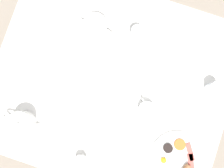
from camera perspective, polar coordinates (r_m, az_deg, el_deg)
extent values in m
plane|color=gray|center=(2.10, 0.00, -1.57)|extent=(8.00, 8.00, 0.00)
cube|color=silver|center=(1.38, 0.00, -0.11)|extent=(1.05, 1.24, 0.03)
cylinder|color=brown|center=(1.89, -21.77, -9.12)|extent=(0.04, 0.04, 0.70)
cylinder|color=brown|center=(1.91, 21.31, 7.13)|extent=(0.04, 0.04, 0.70)
cylinder|color=white|center=(1.43, 14.01, -15.48)|extent=(0.28, 0.28, 0.01)
cylinder|color=white|center=(1.40, 11.08, -15.90)|extent=(0.07, 0.07, 0.00)
sphere|color=yellow|center=(1.39, 11.17, -15.98)|extent=(0.03, 0.03, 0.03)
cube|color=#B74C42|center=(1.44, 16.85, -16.43)|extent=(0.11, 0.07, 0.01)
cube|color=#B74C42|center=(1.43, 16.64, -13.95)|extent=(0.09, 0.07, 0.01)
cylinder|color=#D16023|center=(1.41, 14.54, -12.64)|extent=(0.06, 0.06, 0.01)
cylinder|color=black|center=(1.39, 12.09, -13.51)|extent=(0.05, 0.05, 0.02)
cylinder|color=white|center=(1.39, -19.00, -8.04)|extent=(0.12, 0.12, 0.11)
cylinder|color=white|center=(1.34, -19.80, -8.17)|extent=(0.09, 0.09, 0.01)
sphere|color=white|center=(1.32, -19.99, -8.21)|extent=(0.02, 0.02, 0.02)
cone|color=white|center=(1.36, -16.36, -9.40)|extent=(0.02, 0.06, 0.05)
torus|color=white|center=(1.41, -21.27, -6.93)|extent=(0.02, 0.08, 0.08)
cylinder|color=white|center=(1.37, -3.64, 12.31)|extent=(0.12, 0.12, 0.11)
cylinder|color=white|center=(1.32, -3.80, 13.02)|extent=(0.09, 0.09, 0.01)
sphere|color=white|center=(1.31, -3.84, 13.19)|extent=(0.02, 0.02, 0.02)
cone|color=white|center=(1.38, -6.58, 13.68)|extent=(0.03, 0.06, 0.05)
torus|color=white|center=(1.36, -1.17, 11.22)|extent=(0.02, 0.08, 0.08)
cylinder|color=white|center=(1.37, 7.30, -5.54)|extent=(0.13, 0.13, 0.01)
cylinder|color=white|center=(1.34, 7.48, -5.56)|extent=(0.08, 0.08, 0.06)
cylinder|color=tan|center=(1.35, 7.44, -5.56)|extent=(0.07, 0.07, 0.04)
torus|color=white|center=(1.34, 6.81, -3.76)|extent=(0.04, 0.03, 0.04)
cylinder|color=white|center=(1.42, 21.27, -0.91)|extent=(0.07, 0.07, 0.10)
cylinder|color=white|center=(1.37, 5.42, 10.85)|extent=(0.07, 0.07, 0.10)
cylinder|color=white|center=(1.38, -6.90, -16.10)|extent=(0.06, 0.06, 0.05)
torus|color=white|center=(1.38, -7.33, -17.26)|extent=(0.04, 0.01, 0.04)
cube|color=silver|center=(1.38, 6.35, 1.75)|extent=(0.09, 0.17, 0.00)
cube|color=silver|center=(1.38, -6.17, 1.90)|extent=(0.09, 0.19, 0.00)
cube|color=silver|center=(1.44, 18.75, -6.56)|extent=(0.09, 0.16, 0.00)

